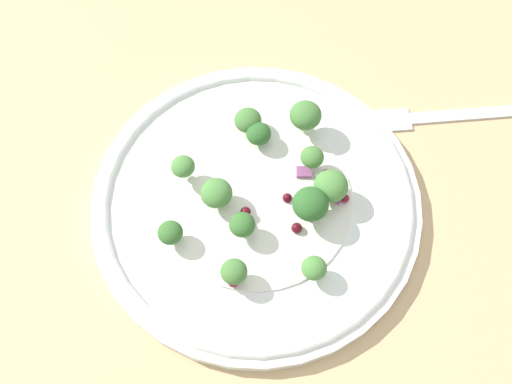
{
  "coord_description": "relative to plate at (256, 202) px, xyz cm",
  "views": [
    {
      "loc": [
        20.98,
        4.07,
        48.45
      ],
      "look_at": [
        -1.64,
        0.63,
        2.7
      ],
      "focal_mm": 42.98,
      "sensor_mm": 36.0,
      "label": 1
    }
  ],
  "objects": [
    {
      "name": "broccoli_floret_2",
      "position": [
        4.75,
        -6.27,
        1.97
      ],
      "size": [
        2.07,
        2.07,
        2.09
      ],
      "color": "#9EC684",
      "rests_on": "plate"
    },
    {
      "name": "broccoli_floret_9",
      "position": [
        -3.8,
        4.27,
        2.23
      ],
      "size": [
        2.03,
        2.03,
        2.06
      ],
      "color": "#8EB77A",
      "rests_on": "plate"
    },
    {
      "name": "ground_plane",
      "position": [
        1.64,
        -0.63,
        -1.86
      ],
      "size": [
        180.0,
        180.0,
        2.0
      ],
      "primitive_type": "cube",
      "color": "tan"
    },
    {
      "name": "broccoli_floret_8",
      "position": [
        5.95,
        5.53,
        1.83
      ],
      "size": [
        2.04,
        2.04,
        2.06
      ],
      "color": "#ADD18E",
      "rests_on": "plate"
    },
    {
      "name": "broccoli_floret_1",
      "position": [
        0.85,
        4.61,
        2.67
      ],
      "size": [
        3.0,
        3.0,
        3.03
      ],
      "color": "#ADD18E",
      "rests_on": "plate"
    },
    {
      "name": "broccoli_floret_11",
      "position": [
        -5.7,
        -0.65,
        1.78
      ],
      "size": [
        2.21,
        2.21,
        2.24
      ],
      "color": "#9EC684",
      "rests_on": "plate"
    },
    {
      "name": "onion_bit_0",
      "position": [
        -0.26,
        4.07,
        0.82
      ],
      "size": [
        1.63,
        1.54,
        0.47
      ],
      "primitive_type": "cube",
      "rotation": [
        0.0,
        0.0,
        2.18
      ],
      "color": "#843D75",
      "rests_on": "plate"
    },
    {
      "name": "onion_bit_1",
      "position": [
        -1.1,
        6.94,
        0.75
      ],
      "size": [
        1.3,
        1.29,
        0.59
      ],
      "primitive_type": "cube",
      "rotation": [
        0.0,
        0.0,
        0.98
      ],
      "color": "#934C84",
      "rests_on": "plate"
    },
    {
      "name": "cranberry_1",
      "position": [
        2.31,
        3.77,
        0.86
      ],
      "size": [
        0.9,
        0.9,
        0.9
      ],
      "primitive_type": "sphere",
      "color": "#4C0A14",
      "rests_on": "plate"
    },
    {
      "name": "dressing_pool",
      "position": [
        0.0,
        -0.0,
        0.44
      ],
      "size": [
        16.48,
        16.48,
        0.2
      ],
      "primitive_type": "cylinder",
      "color": "white",
      "rests_on": "plate"
    },
    {
      "name": "broccoli_floret_7",
      "position": [
        3.26,
        -1.07,
        2.15
      ],
      "size": [
        2.15,
        2.15,
        2.18
      ],
      "color": "#ADD18E",
      "rests_on": "plate"
    },
    {
      "name": "onion_bit_2",
      "position": [
        -3.08,
        3.76,
        0.69
      ],
      "size": [
        1.17,
        1.44,
        0.5
      ],
      "primitive_type": "cube",
      "rotation": [
        0.0,
        0.0,
        1.71
      ],
      "color": "#934C84",
      "rests_on": "plate"
    },
    {
      "name": "fork",
      "position": [
        -12.11,
        17.33,
        -0.61
      ],
      "size": [
        6.19,
        18.49,
        0.5
      ],
      "color": "silver",
      "rests_on": "ground_plane"
    },
    {
      "name": "broccoli_floret_4",
      "position": [
        -1.23,
        6.12,
        2.28
      ],
      "size": [
        2.91,
        2.91,
        2.95
      ],
      "color": "#8EB77A",
      "rests_on": "plate"
    },
    {
      "name": "broccoli_floret_10",
      "position": [
        7.29,
        -0.68,
        2.13
      ],
      "size": [
        2.13,
        2.13,
        2.16
      ],
      "color": "#8EB77A",
      "rests_on": "plate"
    },
    {
      "name": "broccoli_floret_5",
      "position": [
        0.78,
        -3.2,
        2.15
      ],
      "size": [
        2.67,
        2.67,
        2.71
      ],
      "color": "#ADD18E",
      "rests_on": "plate"
    },
    {
      "name": "broccoli_floret_3",
      "position": [
        -7.63,
        3.23,
        2.67
      ],
      "size": [
        2.82,
        2.82,
        2.85
      ],
      "color": "#9EC684",
      "rests_on": "plate"
    },
    {
      "name": "cranberry_2",
      "position": [
        -2.84,
        5.67,
        1.36
      ],
      "size": [
        0.9,
        0.9,
        0.9
      ],
      "primitive_type": "sphere",
      "color": "maroon",
      "rests_on": "plate"
    },
    {
      "name": "cranberry_4",
      "position": [
        2.09,
        -0.62,
        1.19
      ],
      "size": [
        0.89,
        0.89,
        0.89
      ],
      "primitive_type": "sphere",
      "color": "#4C0A14",
      "rests_on": "plate"
    },
    {
      "name": "cranberry_0",
      "position": [
        7.78,
        -0.86,
        1.11
      ],
      "size": [
        0.89,
        0.89,
        0.89
      ],
      "primitive_type": "sphere",
      "color": "maroon",
      "rests_on": "plate"
    },
    {
      "name": "cranberry_6",
      "position": [
        -0.95,
        7.49,
        1.0
      ],
      "size": [
        0.74,
        0.74,
        0.74
      ],
      "primitive_type": "sphere",
      "color": "maroon",
      "rests_on": "plate"
    },
    {
      "name": "broccoli_floret_6",
      "position": [
        -1.18,
        -6.42,
        2.36
      ],
      "size": [
        2.04,
        2.04,
        2.06
      ],
      "color": "#8EB77A",
      "rests_on": "plate"
    },
    {
      "name": "plate",
      "position": [
        0.0,
        0.0,
        0.0
      ],
      "size": [
        28.41,
        28.41,
        1.7
      ],
      "color": "white",
      "rests_on": "ground_plane"
    },
    {
      "name": "cranberry_3",
      "position": [
        0.73,
        -3.33,
        1.15
      ],
      "size": [
        0.84,
        0.84,
        0.84
      ],
      "primitive_type": "sphere",
      "color": "#4C0A14",
      "rests_on": "plate"
    },
    {
      "name": "onion_bit_3",
      "position": [
        2.5,
        -0.77,
        0.95
      ],
      "size": [
        1.37,
        1.43,
        0.34
      ],
      "primitive_type": "cube",
      "rotation": [
        0.0,
        0.0,
        0.34
      ],
      "color": "#843D75",
      "rests_on": "plate"
    },
    {
      "name": "cranberry_5",
      "position": [
        -0.38,
        2.63,
        0.76
      ],
      "size": [
        0.82,
        0.82,
        0.82
      ],
      "primitive_type": "sphere",
      "color": "#4C0A14",
      "rests_on": "plate"
    },
    {
      "name": "broccoli_floret_0",
      "position": [
        -6.91,
        -1.78,
        1.83
      ],
      "size": [
        2.44,
        2.44,
        2.47
      ],
      "color": "#9EC684",
      "rests_on": "plate"
    }
  ]
}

